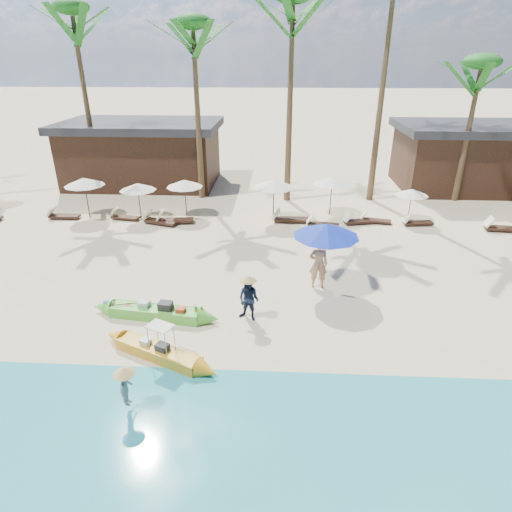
# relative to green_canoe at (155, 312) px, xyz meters

# --- Properties ---
(ground) EXTENTS (240.00, 240.00, 0.00)m
(ground) POSITION_rel_green_canoe_xyz_m (2.63, -0.15, -0.22)
(ground) COLOR beige
(ground) RESTS_ON ground
(wet_sand_strip) EXTENTS (240.00, 4.50, 0.01)m
(wet_sand_strip) POSITION_rel_green_canoe_xyz_m (2.63, -5.15, -0.22)
(wet_sand_strip) COLOR tan
(wet_sand_strip) RESTS_ON ground
(green_canoe) EXTENTS (5.17, 1.08, 0.66)m
(green_canoe) POSITION_rel_green_canoe_xyz_m (0.00, 0.00, 0.00)
(green_canoe) COLOR green
(green_canoe) RESTS_ON ground
(yellow_canoe) EXTENTS (4.38, 2.25, 1.22)m
(yellow_canoe) POSITION_rel_green_canoe_xyz_m (0.68, -2.17, -0.02)
(yellow_canoe) COLOR orange
(yellow_canoe) RESTS_ON ground
(tourist) EXTENTS (0.75, 0.51, 2.02)m
(tourist) POSITION_rel_green_canoe_xyz_m (5.84, 2.53, 0.79)
(tourist) COLOR tan
(tourist) RESTS_ON ground
(vendor_green) EXTENTS (0.95, 0.86, 1.58)m
(vendor_green) POSITION_rel_green_canoe_xyz_m (3.29, 0.08, 0.57)
(vendor_green) COLOR #141E37
(vendor_green) RESTS_ON ground
(vendor_yellow) EXTENTS (0.41, 0.69, 1.04)m
(vendor_yellow) POSITION_rel_green_canoe_xyz_m (0.47, -4.29, 0.48)
(vendor_yellow) COLOR gray
(vendor_yellow) RESTS_ON ground
(blue_umbrella) EXTENTS (2.51, 2.51, 2.70)m
(blue_umbrella) POSITION_rel_green_canoe_xyz_m (6.05, 2.51, 2.22)
(blue_umbrella) COLOR #99999E
(blue_umbrella) RESTS_ON ground
(resort_parasol_3) EXTENTS (2.18, 2.18, 2.25)m
(resort_parasol_3) POSITION_rel_green_canoe_xyz_m (-6.56, 10.13, 1.81)
(resort_parasol_3) COLOR #3C2418
(resort_parasol_3) RESTS_ON ground
(lounger_3_left) EXTENTS (1.73, 0.55, 0.58)m
(lounger_3_left) POSITION_rel_green_canoe_xyz_m (-7.92, 9.65, -0.03)
(lounger_3_left) COLOR #3C2418
(lounger_3_left) RESTS_ON ground
(lounger_3_right) EXTENTS (1.79, 0.58, 0.60)m
(lounger_3_right) POSITION_rel_green_canoe_xyz_m (-7.96, 9.70, -0.02)
(lounger_3_right) COLOR #3C2418
(lounger_3_right) RESTS_ON ground
(resort_parasol_4) EXTENTS (1.98, 1.98, 2.04)m
(resort_parasol_4) POSITION_rel_green_canoe_xyz_m (-3.51, 9.93, 1.62)
(resort_parasol_4) COLOR #3C2418
(resort_parasol_4) RESTS_ON ground
(lounger_4_left) EXTENTS (1.71, 0.77, 0.56)m
(lounger_4_left) POSITION_rel_green_canoe_xyz_m (-4.43, 9.72, -0.03)
(lounger_4_left) COLOR #3C2418
(lounger_4_left) RESTS_ON ground
(lounger_4_right) EXTENTS (2.00, 1.12, 0.65)m
(lounger_4_right) POSITION_rel_green_canoe_xyz_m (-2.29, 9.12, -0.00)
(lounger_4_right) COLOR #3C2418
(lounger_4_right) RESTS_ON ground
(resort_parasol_5) EXTENTS (2.04, 2.04, 2.10)m
(resort_parasol_5) POSITION_rel_green_canoe_xyz_m (-1.04, 10.58, 1.67)
(resort_parasol_5) COLOR #3C2418
(resort_parasol_5) RESTS_ON ground
(lounger_5_left) EXTENTS (2.04, 0.81, 0.68)m
(lounger_5_left) POSITION_rel_green_canoe_xyz_m (-1.51, 9.28, 0.00)
(lounger_5_left) COLOR #3C2418
(lounger_5_left) RESTS_ON ground
(resort_parasol_6) EXTENTS (2.26, 2.26, 2.33)m
(resort_parasol_6) POSITION_rel_green_canoe_xyz_m (3.96, 10.12, 1.88)
(resort_parasol_6) COLOR #3C2418
(resort_parasol_6) RESTS_ON ground
(lounger_6_left) EXTENTS (2.00, 0.63, 0.68)m
(lounger_6_left) POSITION_rel_green_canoe_xyz_m (4.82, 9.79, 0.00)
(lounger_6_left) COLOR #3C2418
(lounger_6_left) RESTS_ON ground
(lounger_6_right) EXTENTS (1.80, 0.78, 0.59)m
(lounger_6_right) POSITION_rel_green_canoe_xyz_m (6.55, 9.14, -0.02)
(lounger_6_right) COLOR #3C2418
(lounger_6_right) RESTS_ON ground
(resort_parasol_7) EXTENTS (2.17, 2.17, 2.23)m
(resort_parasol_7) POSITION_rel_green_canoe_xyz_m (7.22, 11.20, 1.79)
(resort_parasol_7) COLOR #3C2418
(resort_parasol_7) RESTS_ON ground
(lounger_7_left) EXTENTS (1.88, 0.97, 0.61)m
(lounger_7_left) POSITION_rel_green_canoe_xyz_m (8.59, 9.73, -0.02)
(lounger_7_left) COLOR #3C2418
(lounger_7_left) RESTS_ON ground
(lounger_7_right) EXTENTS (1.71, 0.86, 0.56)m
(lounger_7_right) POSITION_rel_green_canoe_xyz_m (9.53, 9.96, -0.04)
(lounger_7_right) COLOR #3C2418
(lounger_7_right) RESTS_ON ground
(resort_parasol_8) EXTENTS (1.77, 1.77, 1.82)m
(resort_parasol_8) POSITION_rel_green_canoe_xyz_m (11.48, 10.39, 1.42)
(resort_parasol_8) COLOR #3C2418
(resort_parasol_8) RESTS_ON ground
(lounger_8_left) EXTENTS (1.69, 0.69, 0.56)m
(lounger_8_left) POSITION_rel_green_canoe_xyz_m (11.72, 9.68, -0.03)
(lounger_8_left) COLOR #3C2418
(lounger_8_left) RESTS_ON ground
(lounger_9_left) EXTENTS (1.96, 0.76, 0.65)m
(lounger_9_left) POSITION_rel_green_canoe_xyz_m (15.94, 9.07, -0.00)
(lounger_9_left) COLOR #3C2418
(lounger_9_left) RESTS_ON ground
(palm_2) EXTENTS (2.08, 2.08, 11.33)m
(palm_2) POSITION_rel_green_canoe_xyz_m (-7.82, 14.93, 8.96)
(palm_2) COLOR brown
(palm_2) RESTS_ON ground
(palm_3) EXTENTS (2.08, 2.08, 10.52)m
(palm_3) POSITION_rel_green_canoe_xyz_m (-0.73, 14.13, 8.36)
(palm_3) COLOR brown
(palm_3) RESTS_ON ground
(palm_4) EXTENTS (2.08, 2.08, 11.70)m
(palm_4) POSITION_rel_green_canoe_xyz_m (4.77, 13.87, 9.23)
(palm_4) COLOR brown
(palm_4) RESTS_ON ground
(palm_5) EXTENTS (2.08, 2.08, 13.60)m
(palm_5) POSITION_rel_green_canoe_xyz_m (10.07, 14.24, 10.60)
(palm_5) COLOR brown
(palm_5) RESTS_ON ground
(palm_6) EXTENTS (2.08, 2.08, 8.51)m
(palm_6) POSITION_rel_green_canoe_xyz_m (15.46, 14.37, 6.83)
(palm_6) COLOR brown
(palm_6) RESTS_ON ground
(pavilion_west) EXTENTS (10.80, 6.60, 4.30)m
(pavilion_west) POSITION_rel_green_canoe_xyz_m (-5.37, 17.35, 1.97)
(pavilion_west) COLOR #3C2418
(pavilion_west) RESTS_ON ground
(pavilion_east) EXTENTS (8.80, 6.60, 4.30)m
(pavilion_east) POSITION_rel_green_canoe_xyz_m (16.63, 17.35, 1.97)
(pavilion_east) COLOR #3C2418
(pavilion_east) RESTS_ON ground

